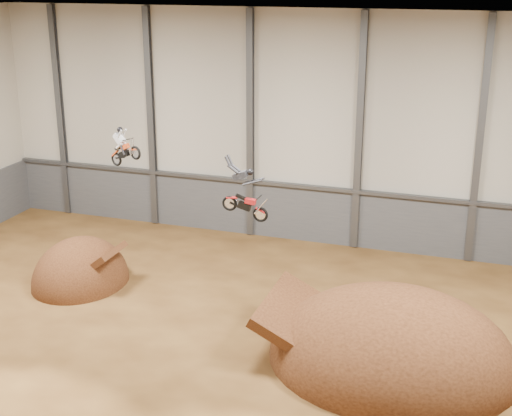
{
  "coord_description": "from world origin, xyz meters",
  "views": [
    {
      "loc": [
        10.52,
        -25.31,
        16.16
      ],
      "look_at": [
        0.66,
        4.0,
        5.68
      ],
      "focal_mm": 50.0,
      "sensor_mm": 36.0,
      "label": 1
    }
  ],
  "objects": [
    {
      "name": "floor",
      "position": [
        0.0,
        0.0,
        0.0
      ],
      "size": [
        40.0,
        40.0,
        0.0
      ],
      "primitive_type": "plane",
      "color": "#492D13",
      "rests_on": "ground"
    },
    {
      "name": "back_wall",
      "position": [
        0.0,
        15.0,
        7.0
      ],
      "size": [
        40.0,
        0.1,
        14.0
      ],
      "primitive_type": "cube",
      "color": "beige",
      "rests_on": "ground"
    },
    {
      "name": "ceiling",
      "position": [
        0.0,
        0.0,
        14.0
      ],
      "size": [
        40.0,
        40.0,
        0.0
      ],
      "primitive_type": "plane",
      "color": "black",
      "rests_on": "back_wall"
    },
    {
      "name": "lower_band_back",
      "position": [
        0.0,
        14.9,
        1.75
      ],
      "size": [
        39.8,
        0.18,
        3.5
      ],
      "primitive_type": "cube",
      "color": "#4D4F54",
      "rests_on": "ground"
    },
    {
      "name": "steel_rail",
      "position": [
        0.0,
        14.75,
        3.55
      ],
      "size": [
        39.8,
        0.35,
        0.2
      ],
      "primitive_type": "cube",
      "color": "#47494F",
      "rests_on": "lower_band_back"
    },
    {
      "name": "steel_column_0",
      "position": [
        -16.67,
        14.8,
        7.0
      ],
      "size": [
        0.4,
        0.36,
        13.9
      ],
      "primitive_type": "cube",
      "color": "#47494F",
      "rests_on": "ground"
    },
    {
      "name": "steel_column_1",
      "position": [
        -10.0,
        14.8,
        7.0
      ],
      "size": [
        0.4,
        0.36,
        13.9
      ],
      "primitive_type": "cube",
      "color": "#47494F",
      "rests_on": "ground"
    },
    {
      "name": "steel_column_2",
      "position": [
        -3.33,
        14.8,
        7.0
      ],
      "size": [
        0.4,
        0.36,
        13.9
      ],
      "primitive_type": "cube",
      "color": "#47494F",
      "rests_on": "ground"
    },
    {
      "name": "steel_column_3",
      "position": [
        3.33,
        14.8,
        7.0
      ],
      "size": [
        0.4,
        0.36,
        13.9
      ],
      "primitive_type": "cube",
      "color": "#47494F",
      "rests_on": "ground"
    },
    {
      "name": "steel_column_4",
      "position": [
        10.0,
        14.8,
        7.0
      ],
      "size": [
        0.4,
        0.36,
        13.9
      ],
      "primitive_type": "cube",
      "color": "#47494F",
      "rests_on": "ground"
    },
    {
      "name": "takeoff_ramp",
      "position": [
        -9.65,
        4.98,
        0.0
      ],
      "size": [
        4.96,
        5.72,
        4.96
      ],
      "primitive_type": "ellipsoid",
      "color": "#371B0D",
      "rests_on": "ground"
    },
    {
      "name": "landing_ramp",
      "position": [
        7.46,
        2.16,
        0.0
      ],
      "size": [
        10.7,
        9.46,
        6.17
      ],
      "primitive_type": "ellipsoid",
      "color": "#371B0D",
      "rests_on": "ground"
    },
    {
      "name": "fmx_rider_a",
      "position": [
        -5.98,
        4.3,
        8.14
      ],
      "size": [
        2.78,
        1.59,
        2.55
      ],
      "primitive_type": null,
      "rotation": [
        0.0,
        -0.37,
        -0.32
      ],
      "color": "#DE4A1C"
    },
    {
      "name": "fmx_rider_b",
      "position": [
        0.33,
        3.18,
        6.79
      ],
      "size": [
        3.45,
        0.86,
        3.14
      ],
      "primitive_type": null,
      "rotation": [
        0.0,
        0.25,
        0.01
      ],
      "color": "red"
    }
  ]
}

